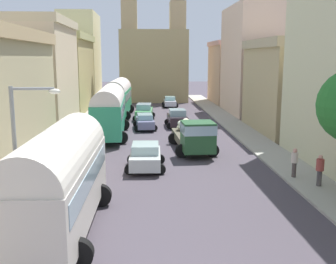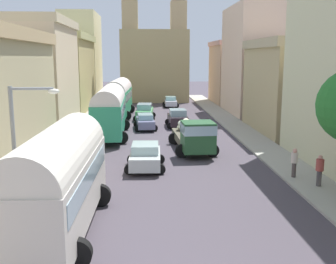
% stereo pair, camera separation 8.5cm
% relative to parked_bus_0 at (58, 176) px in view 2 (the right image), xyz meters
% --- Properties ---
extents(ground_plane, '(154.00, 154.00, 0.00)m').
position_rel_parked_bus_0_xyz_m(ground_plane, '(4.78, 20.00, -2.24)').
color(ground_plane, '#463F48').
extents(sidewalk_left, '(2.50, 70.00, 0.14)m').
position_rel_parked_bus_0_xyz_m(sidewalk_left, '(-2.47, 20.00, -2.17)').
color(sidewalk_left, '#A2998F').
rests_on(sidewalk_left, ground).
extents(sidewalk_right, '(2.50, 70.00, 0.14)m').
position_rel_parked_bus_0_xyz_m(sidewalk_right, '(12.03, 20.00, -2.17)').
color(sidewalk_right, '#A39F93').
rests_on(sidewalk_right, ground).
extents(building_left_2, '(4.47, 10.79, 10.11)m').
position_rel_parked_bus_0_xyz_m(building_left_2, '(-5.75, 23.48, 2.84)').
color(building_left_2, beige).
rests_on(building_left_2, ground).
extents(building_left_3, '(6.45, 13.46, 9.41)m').
position_rel_parked_bus_0_xyz_m(building_left_3, '(-6.65, 36.17, 2.50)').
color(building_left_3, tan).
rests_on(building_left_3, ground).
extents(building_left_4, '(5.21, 10.15, 13.17)m').
position_rel_parked_bus_0_xyz_m(building_left_4, '(-6.33, 48.56, 4.34)').
color(building_left_4, beige).
rests_on(building_left_4, ground).
extents(building_right_2, '(4.76, 10.73, 8.19)m').
position_rel_parked_bus_0_xyz_m(building_right_2, '(15.45, 20.38, 1.88)').
color(building_right_2, tan).
rests_on(building_right_2, ground).
extents(building_right_3, '(5.36, 11.15, 12.43)m').
position_rel_parked_bus_0_xyz_m(building_right_3, '(15.96, 32.28, 3.97)').
color(building_right_3, beige).
rests_on(building_right_3, ground).
extents(building_right_4, '(4.46, 9.59, 8.87)m').
position_rel_parked_bus_0_xyz_m(building_right_4, '(15.31, 43.30, 2.22)').
color(building_right_4, tan).
rests_on(building_right_4, ground).
extents(distant_church, '(10.03, 6.56, 16.83)m').
position_rel_parked_bus_0_xyz_m(distant_church, '(4.78, 46.80, 3.75)').
color(distant_church, tan).
rests_on(distant_church, ground).
extents(parked_bus_0, '(3.41, 8.85, 4.06)m').
position_rel_parked_bus_0_xyz_m(parked_bus_0, '(0.00, 0.00, 0.00)').
color(parked_bus_0, beige).
rests_on(parked_bus_0, ground).
extents(parked_bus_1, '(3.28, 9.73, 4.23)m').
position_rel_parked_bus_0_xyz_m(parked_bus_1, '(0.33, 18.93, 0.12)').
color(parked_bus_1, '#2B946B').
rests_on(parked_bus_1, ground).
extents(parked_bus_2, '(3.43, 9.41, 4.21)m').
position_rel_parked_bus_0_xyz_m(parked_bus_2, '(0.35, 30.72, 0.11)').
color(parked_bus_2, '#2A9562').
rests_on(parked_bus_2, ground).
extents(cargo_truck_0, '(3.19, 7.11, 2.43)m').
position_rel_parked_bus_0_xyz_m(cargo_truck_0, '(6.67, 12.69, -0.98)').
color(cargo_truck_0, '#25512D').
rests_on(cargo_truck_0, ground).
extents(car_0, '(2.36, 3.92, 1.71)m').
position_rel_parked_bus_0_xyz_m(car_0, '(6.42, 23.43, -1.40)').
color(car_0, '#2A1F25').
rests_on(car_0, ground).
extents(car_1, '(2.14, 3.67, 1.40)m').
position_rel_parked_bus_0_xyz_m(car_1, '(6.75, 39.25, -1.53)').
color(car_1, silver).
rests_on(car_1, ground).
extents(car_2, '(2.45, 3.78, 1.55)m').
position_rel_parked_bus_0_xyz_m(car_2, '(3.26, 8.70, -1.46)').
color(car_2, silver).
rests_on(car_2, ground).
extents(car_3, '(2.29, 4.05, 1.44)m').
position_rel_parked_bus_0_xyz_m(car_3, '(3.29, 22.33, -1.51)').
color(car_3, slate).
rests_on(car_3, ground).
extents(car_4, '(2.46, 4.48, 1.70)m').
position_rel_parked_bus_0_xyz_m(car_4, '(3.24, 28.38, -1.40)').
color(car_4, '#4A9A58').
rests_on(car_4, ground).
extents(pedestrian_0, '(0.53, 0.53, 1.75)m').
position_rel_parked_bus_0_xyz_m(pedestrian_0, '(12.11, 4.54, -1.25)').
color(pedestrian_0, '#494345').
rests_on(pedestrian_0, ground).
extents(pedestrian_1, '(0.50, 0.50, 1.75)m').
position_rel_parked_bus_0_xyz_m(pedestrian_1, '(11.39, 6.11, -1.24)').
color(pedestrian_1, '#4A3F3E').
rests_on(pedestrian_1, ground).
extents(streetlamp_near, '(1.89, 0.28, 5.57)m').
position_rel_parked_bus_0_xyz_m(streetlamp_near, '(-1.43, 0.54, 1.17)').
color(streetlamp_near, gray).
rests_on(streetlamp_near, ground).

